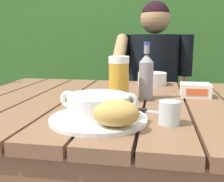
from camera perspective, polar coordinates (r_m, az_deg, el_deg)
The scene contains 13 objects.
dining_table at distance 1.07m, azimuth 2.90°, elevation -6.27°, with size 1.36×0.97×0.73m.
hedge_backdrop at distance 2.91m, azimuth 6.59°, elevation 13.94°, with size 3.67×0.90×2.47m.
chair_near_diner at distance 1.99m, azimuth 8.72°, elevation -3.63°, with size 0.47×0.40×0.91m.
person_eating at distance 1.76m, azimuth 8.69°, elevation 2.52°, with size 0.48×0.47×1.20m.
serving_plate at distance 0.78m, azimuth -2.88°, elevation -5.93°, with size 0.28×0.28×0.01m.
soup_bowl at distance 0.77m, azimuth -2.90°, elevation -3.06°, with size 0.23×0.18×0.07m.
bread_roll at distance 0.69m, azimuth 0.88°, elevation -4.70°, with size 0.12×0.09×0.07m.
beer_glass at distance 1.01m, azimuth 1.46°, elevation 2.59°, with size 0.08×0.08×0.17m.
beer_bottle at distance 1.07m, azimuth 7.28°, elevation 3.36°, with size 0.06×0.06×0.22m.
water_glass_small at distance 0.76m, azimuth 12.13°, elevation -4.52°, with size 0.06×0.06×0.07m.
butter_tub at distance 1.15m, azimuth 17.31°, elevation 0.19°, with size 0.12×0.09×0.06m.
table_knife at distance 0.88m, azimuth 7.16°, elevation -4.24°, with size 0.15×0.06×0.01m.
diner_bowl at distance 1.41m, azimuth 8.52°, elevation 2.62°, with size 0.15×0.15×0.06m.
Camera 1 is at (0.12, -1.01, 0.96)m, focal length 42.97 mm.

